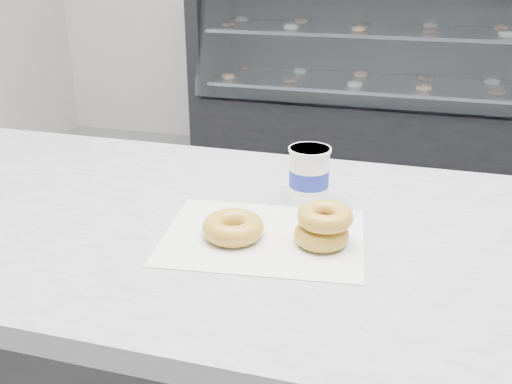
# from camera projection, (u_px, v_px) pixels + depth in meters

# --- Properties ---
(display_case) EXTENTS (2.40, 0.74, 1.25)m
(display_case) POSITION_uv_depth(u_px,v_px,m) (389.00, 98.00, 3.57)
(display_case) COLOR black
(display_case) RESTS_ON ground
(wax_paper) EXTENTS (0.37, 0.30, 0.00)m
(wax_paper) POSITION_uv_depth(u_px,v_px,m) (263.00, 236.00, 0.98)
(wax_paper) COLOR silver
(wax_paper) RESTS_ON counter
(donut_single) EXTENTS (0.14, 0.14, 0.04)m
(donut_single) POSITION_uv_depth(u_px,v_px,m) (233.00, 227.00, 0.97)
(donut_single) COLOR gold
(donut_single) RESTS_ON wax_paper
(donut_stack) EXTENTS (0.10, 0.10, 0.06)m
(donut_stack) POSITION_uv_depth(u_px,v_px,m) (323.00, 226.00, 0.94)
(donut_stack) COLOR gold
(donut_stack) RESTS_ON wax_paper
(coffee_cup) EXTENTS (0.09, 0.09, 0.11)m
(coffee_cup) POSITION_uv_depth(u_px,v_px,m) (309.00, 174.00, 1.10)
(coffee_cup) COLOR white
(coffee_cup) RESTS_ON counter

